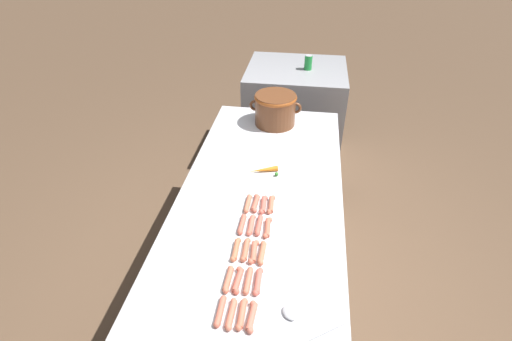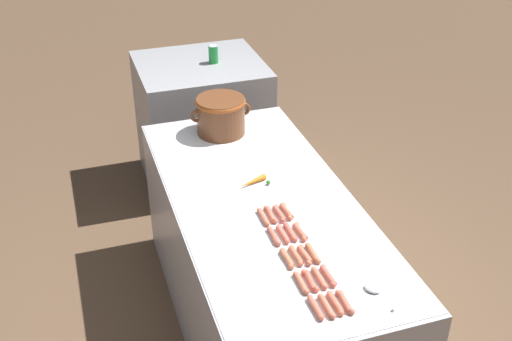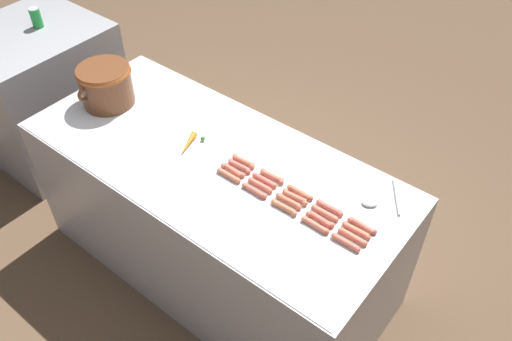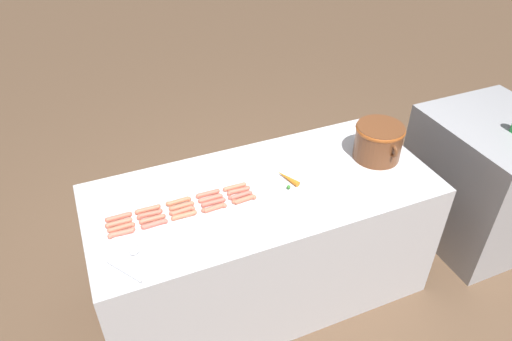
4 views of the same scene
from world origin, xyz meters
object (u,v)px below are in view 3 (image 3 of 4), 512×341
hot_dog_15 (362,226)px  bean_pot (106,84)px  hot_dog_3 (254,191)px  hot_dog_19 (243,161)px  hot_dog_7 (289,201)px  hot_dog_16 (330,208)px  hot_dog_9 (233,170)px  hot_dog_8 (260,185)px  hot_dog_11 (325,213)px  hot_dog_17 (300,192)px  soda_can (36,18)px  hot_dog_5 (353,237)px  hot_dog_13 (265,180)px  hot_dog_4 (229,176)px  hot_dog_14 (239,166)px  serving_spoon (379,201)px  hot_dog_10 (356,230)px  hot_dog_6 (320,219)px  hot_dog_12 (295,197)px  hot_dog_0 (346,243)px  carrot (188,144)px  hot_dog_18 (272,176)px  hot_dog_2 (284,207)px  hot_dog_1 (315,225)px  back_cabinet (44,93)px

hot_dog_15 → bean_pot: bean_pot is taller
hot_dog_3 → hot_dog_19: (0.12, 0.16, 0.00)m
hot_dog_7 → hot_dog_16: size_ratio=1.00×
hot_dog_9 → hot_dog_7: bearing=-89.5°
hot_dog_7 → hot_dog_8: bearing=90.1°
hot_dog_11 → hot_dog_17: size_ratio=1.00×
hot_dog_19 → soda_can: (0.12, 1.78, 0.12)m
hot_dog_8 → hot_dog_5: bearing=-89.9°
hot_dog_8 → hot_dog_16: size_ratio=1.00×
hot_dog_5 → hot_dog_13: same height
hot_dog_4 → hot_dog_7: size_ratio=1.00×
hot_dog_16 → hot_dog_17: same height
hot_dog_5 → hot_dog_11: 0.17m
hot_dog_14 → hot_dog_17: bearing=-83.7°
serving_spoon → bean_pot: bearing=99.4°
hot_dog_7 → hot_dog_10: size_ratio=1.00×
soda_can → hot_dog_16: bearing=-92.9°
hot_dog_5 → soda_can: 2.44m
hot_dog_6 → hot_dog_12: 0.17m
hot_dog_8 → hot_dog_16: 0.33m
hot_dog_0 → hot_dog_4: 0.63m
hot_dog_8 → hot_dog_10: size_ratio=1.00×
hot_dog_11 → carrot: carrot is taller
hot_dog_17 → serving_spoon: 0.35m
hot_dog_15 → bean_pot: size_ratio=0.39×
hot_dog_6 → hot_dog_18: size_ratio=1.00×
hot_dog_10 → carrot: 0.94m
hot_dog_9 → hot_dog_15: (0.08, -0.65, 0.00)m
hot_dog_3 → hot_dog_9: (0.04, 0.16, 0.00)m
hot_dog_0 → hot_dog_18: (0.12, 0.47, 0.00)m
hot_dog_2 → hot_dog_4: size_ratio=1.00×
hot_dog_4 → hot_dog_13: size_ratio=1.00×
hot_dog_1 → soda_can: bearing=84.0°
back_cabinet → bean_pot: bean_pot is taller
hot_dog_10 → bean_pot: bean_pot is taller
hot_dog_10 → soda_can: 2.43m
hot_dog_9 → hot_dog_19: size_ratio=1.00×
hot_dog_11 → hot_dog_13: bearing=90.3°
hot_dog_1 → hot_dog_16: (0.12, 0.01, 0.00)m
hot_dog_0 → soda_can: (0.24, 2.43, 0.12)m
hot_dog_13 → hot_dog_18: (0.04, -0.01, 0.00)m
hot_dog_13 → hot_dog_2: bearing=-115.3°
hot_dog_14 → hot_dog_17: (0.04, -0.32, 0.00)m
hot_dog_13 → hot_dog_18: 0.04m
hot_dog_0 → serving_spoon: 0.30m
hot_dog_11 → hot_dog_19: (0.04, 0.49, 0.00)m
hot_dog_3 → hot_dog_18: (0.12, -0.01, 0.00)m
hot_dog_1 → hot_dog_10: bearing=-61.2°
hot_dog_15 → soda_can: soda_can is taller
back_cabinet → hot_dog_18: back_cabinet is taller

